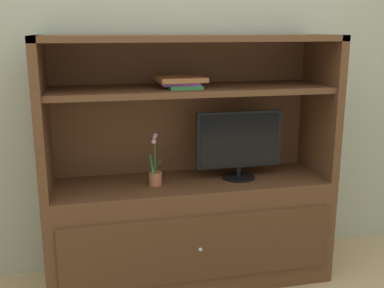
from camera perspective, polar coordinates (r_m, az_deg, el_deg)
painted_rear_wall at (r=3.12m, az=-1.65°, el=10.24°), size 6.00×0.10×2.80m
media_console at (r=2.98m, az=-0.24°, el=-7.66°), size 1.77×0.54×1.57m
tv_monitor at (r=2.92m, az=5.84°, el=0.11°), size 0.55×0.21×0.43m
potted_plant at (r=2.83m, az=-4.56°, el=-3.73°), size 0.08×0.13×0.32m
magazine_stack at (r=2.77m, az=-1.49°, el=7.71°), size 0.29×0.33×0.06m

